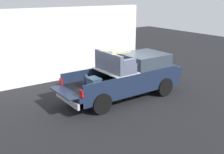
% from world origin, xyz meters
% --- Properties ---
extents(ground_plane, '(40.00, 40.00, 0.00)m').
position_xyz_m(ground_plane, '(0.00, 0.00, 0.00)').
color(ground_plane, black).
extents(pickup_truck, '(6.05, 2.06, 2.23)m').
position_xyz_m(pickup_truck, '(0.39, -0.00, 0.99)').
color(pickup_truck, '#162138').
rests_on(pickup_truck, ground_plane).
extents(building_facade, '(9.87, 0.36, 3.89)m').
position_xyz_m(building_facade, '(-0.77, 4.31, 1.95)').
color(building_facade, white).
rests_on(building_facade, ground_plane).
extents(trash_can, '(0.60, 0.60, 0.98)m').
position_xyz_m(trash_can, '(3.39, 3.03, 0.50)').
color(trash_can, '#2D2D33').
rests_on(trash_can, ground_plane).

